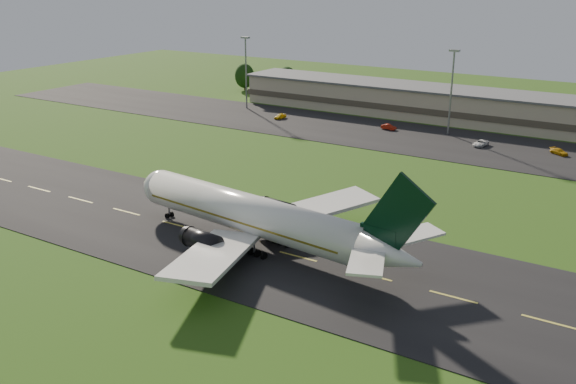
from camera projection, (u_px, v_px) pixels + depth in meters
The scene contains 11 objects.
ground at pixel (234, 240), 94.12m from camera, with size 360.00×360.00×0.00m, color #274511.
taxiway at pixel (234, 240), 94.10m from camera, with size 220.00×30.00×0.10m, color black.
apron at pixel (416, 139), 151.79m from camera, with size 260.00×30.00×0.10m, color black.
airliner at pixel (255, 216), 90.59m from camera, with size 51.22×41.91×15.57m.
terminal at pixel (475, 108), 166.68m from camera, with size 145.00×16.00×8.40m.
light_mast_west at pixel (246, 64), 181.77m from camera, with size 2.40×1.20×20.35m.
light_mast_centre at pixel (452, 82), 151.58m from camera, with size 2.40×1.20×20.35m.
service_vehicle_a at pixel (280, 116), 172.21m from camera, with size 1.57×3.91×1.33m, color yellow.
service_vehicle_b at pixel (389, 127), 160.20m from camera, with size 1.36×3.91×1.29m, color #9E1A0A.
service_vehicle_c at pixel (481, 143), 144.95m from camera, with size 2.20×4.77×1.32m, color white.
service_vehicle_d at pixel (559, 152), 138.15m from camera, with size 1.74×4.28×1.24m, color #D4980C.
Camera 1 is at (52.84, -69.25, 37.21)m, focal length 40.00 mm.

